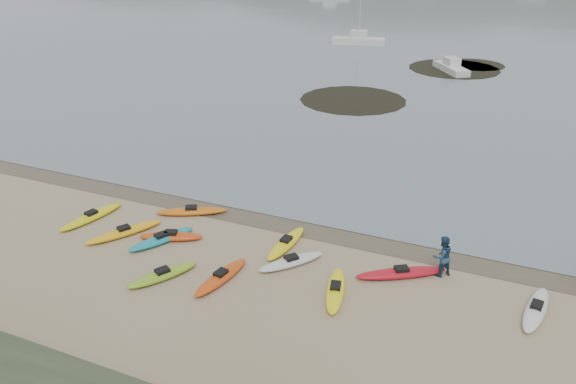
% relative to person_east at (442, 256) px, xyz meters
% --- Properties ---
extents(ground, '(600.00, 600.00, 0.00)m').
position_rel_person_east_xyz_m(ground, '(-7.75, 2.01, -0.91)').
color(ground, tan).
rests_on(ground, ground).
extents(wet_sand, '(60.00, 60.00, 0.00)m').
position_rel_person_east_xyz_m(wet_sand, '(-7.75, 1.71, -0.90)').
color(wet_sand, brown).
rests_on(wet_sand, ground).
extents(kayaks, '(21.72, 8.02, 0.34)m').
position_rel_person_east_xyz_m(kayaks, '(-8.41, -1.95, -0.74)').
color(kayaks, '#D54612').
rests_on(kayaks, ground).
extents(person_east, '(1.11, 1.11, 1.81)m').
position_rel_person_east_xyz_m(person_east, '(0.00, 0.00, 0.00)').
color(person_east, navy).
rests_on(person_east, ground).
extents(kelp_mats, '(15.30, 25.19, 0.04)m').
position_rel_person_east_xyz_m(kelp_mats, '(-7.11, 33.18, -0.88)').
color(kelp_mats, black).
rests_on(kelp_mats, water).
extents(moored_boats, '(76.80, 91.61, 1.18)m').
position_rel_person_east_xyz_m(moored_boats, '(-2.99, 82.96, -0.39)').
color(moored_boats, silver).
rests_on(moored_boats, ground).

